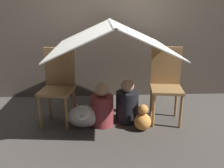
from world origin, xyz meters
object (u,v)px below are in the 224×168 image
at_px(chair_right, 166,82).
at_px(person_front, 102,108).
at_px(dog, 83,116).
at_px(person_second, 127,104).
at_px(chair_left, 58,83).

distance_m(chair_right, person_front, 0.90).
relative_size(chair_right, dog, 2.38).
bearing_deg(person_second, dog, -161.98).
height_order(chair_left, dog, chair_left).
height_order(person_front, dog, person_front).
height_order(chair_left, person_second, chair_left).
xyz_separation_m(chair_right, dog, (-1.08, -0.23, -0.36)).
bearing_deg(dog, person_second, 18.02).
bearing_deg(person_second, person_front, -165.05).
bearing_deg(person_second, chair_left, 177.27).
bearing_deg(person_front, chair_left, 166.85).
height_order(chair_left, chair_right, same).
relative_size(chair_right, person_second, 1.67).
xyz_separation_m(chair_left, person_front, (0.56, -0.13, -0.30)).
height_order(person_second, dog, person_second).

